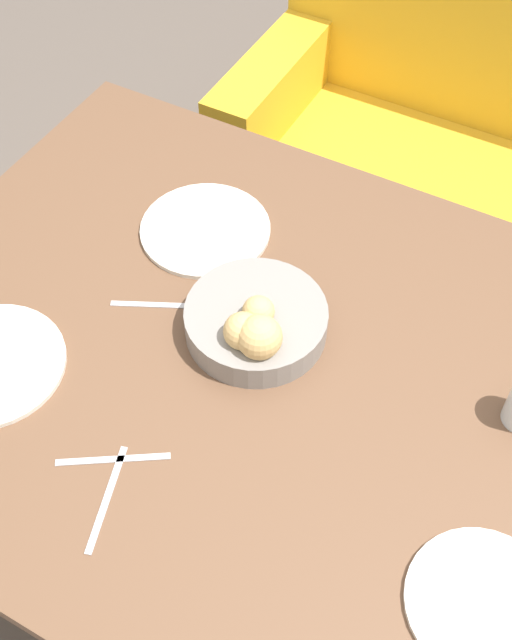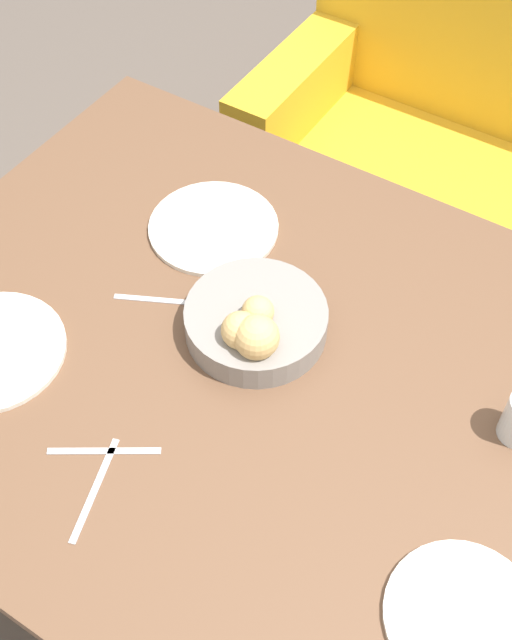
# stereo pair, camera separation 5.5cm
# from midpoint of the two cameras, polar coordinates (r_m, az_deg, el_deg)

# --- Properties ---
(ground_plane) EXTENTS (10.00, 10.00, 0.00)m
(ground_plane) POSITION_cam_midpoint_polar(r_m,az_deg,el_deg) (2.01, 0.63, -15.71)
(ground_plane) COLOR #564C44
(dining_table) EXTENTS (1.51, 1.09, 0.72)m
(dining_table) POSITION_cam_midpoint_polar(r_m,az_deg,el_deg) (1.43, 0.85, -5.73)
(dining_table) COLOR brown
(dining_table) RESTS_ON ground_plane
(couch) EXTENTS (1.48, 0.70, 0.85)m
(couch) POSITION_cam_midpoint_polar(r_m,az_deg,el_deg) (2.39, 16.42, 8.75)
(couch) COLOR gold
(couch) RESTS_ON ground_plane
(bread_basket) EXTENTS (0.25, 0.25, 0.12)m
(bread_basket) POSITION_cam_midpoint_polar(r_m,az_deg,el_deg) (1.39, -1.17, -0.24)
(bread_basket) COLOR gray
(bread_basket) RESTS_ON dining_table
(plate_near_right) EXTENTS (0.22, 0.22, 0.01)m
(plate_near_right) POSITION_cam_midpoint_polar(r_m,az_deg,el_deg) (1.22, 14.60, -19.00)
(plate_near_right) COLOR silver
(plate_near_right) RESTS_ON dining_table
(plate_far_center) EXTENTS (0.26, 0.26, 0.01)m
(plate_far_center) POSITION_cam_midpoint_polar(r_m,az_deg,el_deg) (1.59, -4.62, 6.43)
(plate_far_center) COLOR silver
(plate_far_center) RESTS_ON dining_table
(fork_silver) EXTENTS (0.16, 0.11, 0.00)m
(fork_silver) POSITION_cam_midpoint_polar(r_m,az_deg,el_deg) (1.31, -11.34, -9.73)
(fork_silver) COLOR #B7B7BC
(fork_silver) RESTS_ON dining_table
(knife_silver) EXTENTS (0.06, 0.18, 0.00)m
(knife_silver) POSITION_cam_midpoint_polar(r_m,az_deg,el_deg) (1.28, -11.80, -12.35)
(knife_silver) COLOR #B7B7BC
(knife_silver) RESTS_ON dining_table
(spoon_coffee) EXTENTS (0.13, 0.07, 0.00)m
(spoon_coffee) POSITION_cam_midpoint_polar(r_m,az_deg,el_deg) (1.48, -8.77, 1.06)
(spoon_coffee) COLOR #B7B7BC
(spoon_coffee) RESTS_ON dining_table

